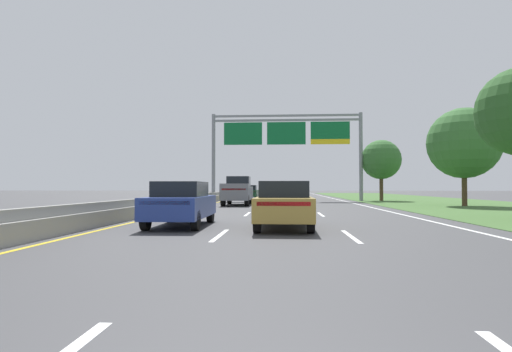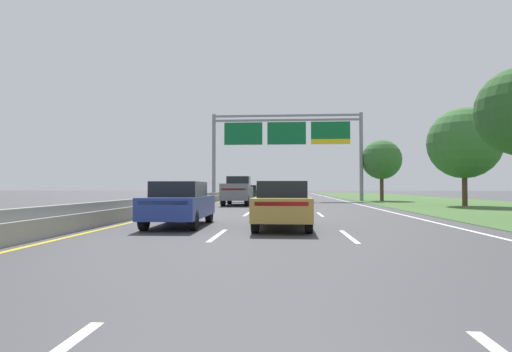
# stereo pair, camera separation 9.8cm
# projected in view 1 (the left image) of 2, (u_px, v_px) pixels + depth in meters

# --- Properties ---
(ground_plane) EXTENTS (220.00, 220.00, 0.00)m
(ground_plane) POSITION_uv_depth(u_px,v_px,m) (283.00, 202.00, 35.91)
(ground_plane) COLOR #3D3D3F
(lane_striping) EXTENTS (11.96, 106.00, 0.01)m
(lane_striping) POSITION_uv_depth(u_px,v_px,m) (283.00, 203.00, 35.45)
(lane_striping) COLOR white
(lane_striping) RESTS_ON ground
(grass_verge_right) EXTENTS (14.00, 110.00, 0.02)m
(grass_verge_right) POSITION_uv_depth(u_px,v_px,m) (445.00, 203.00, 34.99)
(grass_verge_right) COLOR #3D602D
(grass_verge_right) RESTS_ON ground
(median_barrier_concrete) EXTENTS (0.60, 110.00, 0.85)m
(median_barrier_concrete) POSITION_uv_depth(u_px,v_px,m) (210.00, 198.00, 36.36)
(median_barrier_concrete) COLOR gray
(median_barrier_concrete) RESTS_ON ground
(overhead_sign_gantry) EXTENTS (15.06, 0.42, 8.75)m
(overhead_sign_gantry) POSITION_uv_depth(u_px,v_px,m) (286.00, 138.00, 40.39)
(overhead_sign_gantry) COLOR gray
(overhead_sign_gantry) RESTS_ON ground
(pickup_truck_grey) EXTENTS (2.04, 5.42, 2.20)m
(pickup_truck_grey) POSITION_uv_depth(u_px,v_px,m) (238.00, 191.00, 30.86)
(pickup_truck_grey) COLOR slate
(pickup_truck_grey) RESTS_ON ground
(car_blue_left_lane_sedan) EXTENTS (1.91, 4.44, 1.57)m
(car_blue_left_lane_sedan) POSITION_uv_depth(u_px,v_px,m) (181.00, 203.00, 14.30)
(car_blue_left_lane_sedan) COLOR navy
(car_blue_left_lane_sedan) RESTS_ON ground
(car_gold_centre_lane_sedan) EXTENTS (1.87, 4.42, 1.57)m
(car_gold_centre_lane_sedan) POSITION_uv_depth(u_px,v_px,m) (284.00, 204.00, 13.60)
(car_gold_centre_lane_sedan) COLOR #A38438
(car_gold_centre_lane_sedan) RESTS_ON ground
(car_darkgreen_left_lane_sedan) EXTENTS (1.84, 4.41, 1.57)m
(car_darkgreen_left_lane_sedan) POSITION_uv_depth(u_px,v_px,m) (249.00, 192.00, 44.01)
(car_darkgreen_left_lane_sedan) COLOR #193D23
(car_darkgreen_left_lane_sedan) RESTS_ON ground
(car_navy_centre_lane_sedan) EXTENTS (1.92, 4.44, 1.57)m
(car_navy_centre_lane_sedan) POSITION_uv_depth(u_px,v_px,m) (281.00, 192.00, 40.86)
(car_navy_centre_lane_sedan) COLOR #161E47
(car_navy_centre_lane_sedan) RESTS_ON ground
(roadside_tree_mid) EXTENTS (5.08, 5.08, 7.07)m
(roadside_tree_mid) POSITION_uv_depth(u_px,v_px,m) (464.00, 143.00, 29.09)
(roadside_tree_mid) COLOR #4C3823
(roadside_tree_mid) RESTS_ON ground
(roadside_tree_far) EXTENTS (3.90, 3.90, 6.05)m
(roadside_tree_far) POSITION_uv_depth(u_px,v_px,m) (381.00, 160.00, 40.16)
(roadside_tree_far) COLOR #4C3823
(roadside_tree_far) RESTS_ON ground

